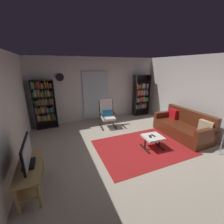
{
  "coord_description": "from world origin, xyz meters",
  "views": [
    {
      "loc": [
        -1.8,
        -3.02,
        2.27
      ],
      "look_at": [
        -0.19,
        0.84,
        0.92
      ],
      "focal_mm": 23.22,
      "sensor_mm": 36.0,
      "label": 1
    }
  ],
  "objects": [
    {
      "name": "area_rug",
      "position": [
        0.44,
        0.05,
        0.0
      ],
      "size": [
        2.6,
        1.89,
        0.01
      ],
      "primitive_type": "cube",
      "color": "#A71D1F",
      "rests_on": "ground"
    },
    {
      "name": "bookshelf_near_tv",
      "position": [
        -2.12,
        2.65,
        0.98
      ],
      "size": [
        0.75,
        0.3,
        1.8
      ],
      "color": "black",
      "rests_on": "ground"
    },
    {
      "name": "tv_stand",
      "position": [
        -2.35,
        -0.36,
        0.34
      ],
      "size": [
        0.42,
        1.12,
        0.52
      ],
      "color": "tan",
      "rests_on": "ground"
    },
    {
      "name": "ground_plane",
      "position": [
        0.0,
        0.0,
        0.0
      ],
      "size": [
        7.02,
        7.02,
        0.0
      ],
      "primitive_type": "plane",
      "color": "#B4A793"
    },
    {
      "name": "television",
      "position": [
        -2.35,
        -0.36,
        0.75
      ],
      "size": [
        0.2,
        0.82,
        0.5
      ],
      "color": "black",
      "rests_on": "tv_stand"
    },
    {
      "name": "wall_back",
      "position": [
        0.0,
        2.9,
        1.3
      ],
      "size": [
        5.6,
        0.06,
        2.6
      ],
      "primitive_type": "cube",
      "color": "silver",
      "rests_on": "ground"
    },
    {
      "name": "wall_clock",
      "position": [
        -1.47,
        2.82,
        1.85
      ],
      "size": [
        0.29,
        0.03,
        0.29
      ],
      "color": "silver"
    },
    {
      "name": "leather_sofa",
      "position": [
        2.1,
        0.18,
        0.31
      ],
      "size": [
        0.84,
        1.83,
        0.86
      ],
      "color": "#582614",
      "rests_on": "ground"
    },
    {
      "name": "wall_right",
      "position": [
        2.7,
        0.0,
        1.3
      ],
      "size": [
        0.06,
        6.0,
        2.6
      ],
      "primitive_type": "cube",
      "color": "silver",
      "rests_on": "ground"
    },
    {
      "name": "cell_phone",
      "position": [
        0.59,
        -0.08,
        0.38
      ],
      "size": [
        0.12,
        0.16,
        0.01
      ],
      "primitive_type": "cube",
      "rotation": [
        0.0,
        0.0,
        -0.41
      ],
      "color": "black",
      "rests_on": "ottoman"
    },
    {
      "name": "glass_door_panel",
      "position": [
        -0.1,
        2.83,
        1.05
      ],
      "size": [
        1.1,
        0.01,
        2.0
      ],
      "primitive_type": "cube",
      "color": "silver"
    },
    {
      "name": "bookshelf_near_sofa",
      "position": [
        2.03,
        2.63,
        0.92
      ],
      "size": [
        0.75,
        0.3,
        1.88
      ],
      "color": "black",
      "rests_on": "ground"
    },
    {
      "name": "tv_remote",
      "position": [
        0.7,
        -0.07,
        0.38
      ],
      "size": [
        0.06,
        0.15,
        0.02
      ],
      "primitive_type": "cube",
      "rotation": [
        0.0,
        0.0,
        0.13
      ],
      "color": "black",
      "rests_on": "ottoman"
    },
    {
      "name": "wall_left",
      "position": [
        -2.7,
        0.0,
        1.3
      ],
      "size": [
        0.06,
        6.0,
        2.6
      ],
      "primitive_type": "cube",
      "color": "silver",
      "rests_on": "ground"
    },
    {
      "name": "ottoman",
      "position": [
        0.67,
        -0.08,
        0.3
      ],
      "size": [
        0.55,
        0.51,
        0.37
      ],
      "color": "white",
      "rests_on": "ground"
    },
    {
      "name": "lounge_armchair",
      "position": [
        0.05,
        1.91,
        0.53
      ],
      "size": [
        0.63,
        0.71,
        1.02
      ],
      "color": "black",
      "rests_on": "ground"
    }
  ]
}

